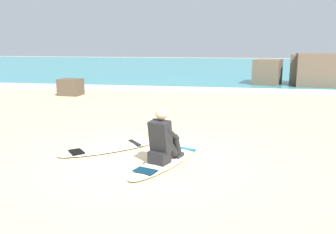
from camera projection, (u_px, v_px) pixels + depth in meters
The scene contains 8 objects.
ground_plane at pixel (145, 160), 6.39m from camera, with size 80.00×80.00×0.00m, color beige.
sea at pixel (211, 67), 28.52m from camera, with size 80.00×28.00×0.10m, color teal.
breaking_foam at pixel (195, 89), 15.31m from camera, with size 80.00×0.90×0.11m, color white.
surfboard_main at pixel (168, 160), 6.32m from camera, with size 1.28×2.36×0.08m.
surfer_seated at pixel (163, 140), 6.08m from camera, with size 0.57×0.77×0.95m.
surfboard_spare_near at pixel (109, 148), 6.99m from camera, with size 1.86×1.69×0.08m.
rock_outcrop_distant at pixel (307, 72), 16.41m from camera, with size 4.54×2.28×1.56m.
shoreline_rock at pixel (71, 87), 13.98m from camera, with size 0.85×0.68×0.64m, color brown.
Camera 1 is at (1.42, -5.93, 2.11)m, focal length 38.05 mm.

